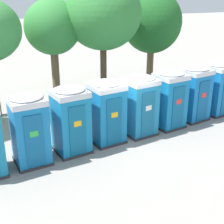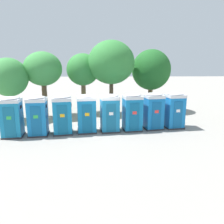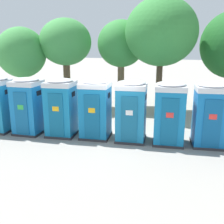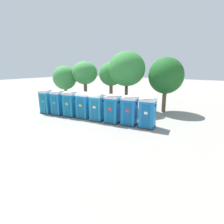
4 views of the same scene
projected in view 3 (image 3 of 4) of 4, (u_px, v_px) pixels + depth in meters
name	position (u px, v px, depth m)	size (l,w,h in m)	color
ground_plane	(114.00, 136.00, 11.56)	(120.00, 120.00, 0.00)	gray
portapotty_1	(28.00, 106.00, 11.67)	(1.30, 1.31, 2.54)	#2D2D33
portapotty_2	(61.00, 107.00, 11.41)	(1.38, 1.36, 2.54)	#2D2D33
portapotty_3	(96.00, 109.00, 11.15)	(1.39, 1.36, 2.54)	#2D2D33
portapotty_4	(131.00, 111.00, 10.79)	(1.37, 1.35, 2.54)	#2D2D33
portapotty_5	(170.00, 113.00, 10.45)	(1.38, 1.36, 2.54)	#2D2D33
portapotty_6	(210.00, 114.00, 10.23)	(1.42, 1.39, 2.54)	#2D2D33
street_tree_0	(121.00, 45.00, 15.86)	(2.86, 2.86, 5.37)	brown
street_tree_2	(161.00, 32.00, 14.29)	(3.96, 3.96, 6.43)	#4C3826
street_tree_3	(21.00, 53.00, 15.73)	(2.94, 2.94, 4.94)	brown
street_tree_4	(65.00, 43.00, 15.92)	(3.14, 3.14, 5.47)	brown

